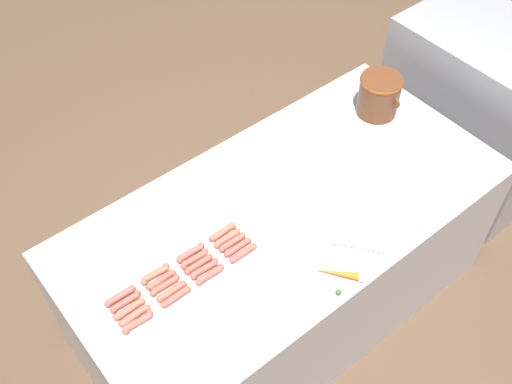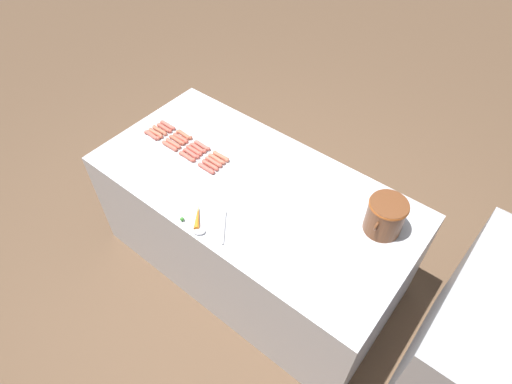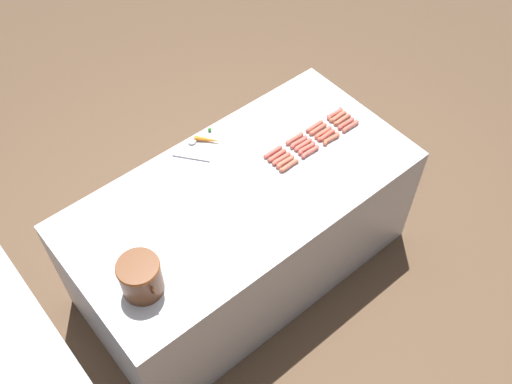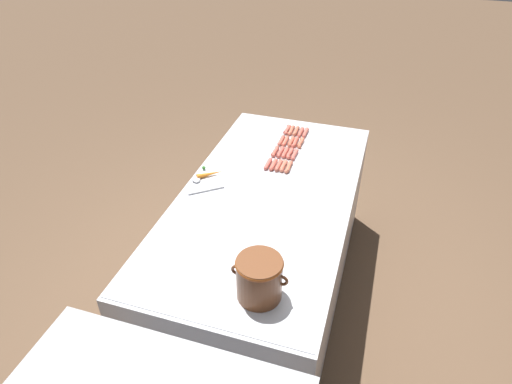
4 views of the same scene
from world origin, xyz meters
The scene contains 25 objects.
ground_plane centered at (0.00, 0.00, 0.00)m, with size 20.00×20.00×0.00m, color brown.
griddle_counter centered at (0.00, 0.00, 0.41)m, with size 0.99×1.99×0.82m.
hot_dog_0 centered at (-0.06, -0.79, 0.84)m, with size 0.03×0.14×0.03m.
hot_dog_1 centered at (-0.06, -0.63, 0.84)m, with size 0.04×0.13×0.03m.
hot_dog_2 centered at (-0.06, -0.46, 0.84)m, with size 0.03×0.14×0.03m.
hot_dog_3 centered at (-0.06, -0.30, 0.84)m, with size 0.03×0.14×0.03m.
hot_dog_4 centered at (-0.02, -0.79, 0.84)m, with size 0.03×0.14×0.03m.
hot_dog_5 centered at (-0.02, -0.63, 0.84)m, with size 0.03×0.14×0.03m.
hot_dog_6 centered at (-0.02, -0.47, 0.84)m, with size 0.03×0.13×0.03m.
hot_dog_7 centered at (-0.02, -0.30, 0.84)m, with size 0.03×0.14×0.03m.
hot_dog_8 centered at (0.01, -0.79, 0.84)m, with size 0.03×0.14×0.03m.
hot_dog_9 centered at (0.01, -0.63, 0.84)m, with size 0.03×0.14×0.03m.
hot_dog_10 centered at (0.01, -0.47, 0.84)m, with size 0.03×0.14×0.03m.
hot_dog_11 centered at (0.01, -0.30, 0.84)m, with size 0.03×0.14×0.03m.
hot_dog_12 centered at (0.05, -0.79, 0.84)m, with size 0.03×0.14×0.03m.
hot_dog_13 centered at (0.05, -0.62, 0.84)m, with size 0.03×0.14×0.03m.
hot_dog_14 centered at (0.04, -0.47, 0.84)m, with size 0.03×0.14×0.03m.
hot_dog_15 centered at (0.04, -0.30, 0.84)m, with size 0.03×0.14×0.03m.
hot_dog_16 centered at (0.08, -0.79, 0.84)m, with size 0.03×0.13×0.03m.
hot_dog_17 centered at (0.08, -0.62, 0.84)m, with size 0.03×0.14×0.03m.
hot_dog_18 centered at (0.08, -0.46, 0.84)m, with size 0.03×0.14×0.03m.
hot_dog_19 centered at (0.08, -0.30, 0.84)m, with size 0.03×0.14×0.03m.
bean_pot centered at (-0.19, 0.75, 0.94)m, with size 0.26×0.21×0.21m.
serving_spoon centered at (0.42, 0.03, 0.83)m, with size 0.24×0.20×0.02m.
carrot centered at (0.39, -0.08, 0.84)m, with size 0.15×0.13×0.03m.
Camera 3 is at (-1.60, 1.23, 3.33)m, focal length 41.16 mm.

